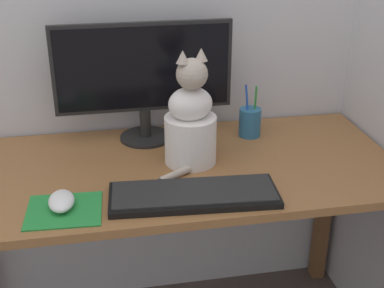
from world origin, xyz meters
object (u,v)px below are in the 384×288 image
(keyboard, at_px, (194,194))
(cat, at_px, (191,122))
(pen_cup, at_px, (250,122))
(computer_mouse_left, at_px, (61,201))
(monitor, at_px, (144,75))

(keyboard, height_order, cat, cat)
(cat, xyz_separation_m, pen_cup, (0.23, 0.16, -0.08))
(computer_mouse_left, height_order, pen_cup, pen_cup)
(computer_mouse_left, relative_size, pen_cup, 0.59)
(keyboard, bearing_deg, monitor, 105.79)
(keyboard, height_order, computer_mouse_left, computer_mouse_left)
(monitor, relative_size, cat, 1.61)
(monitor, distance_m, cat, 0.24)
(computer_mouse_left, distance_m, pen_cup, 0.70)
(monitor, xyz_separation_m, keyboard, (0.08, -0.41, -0.21))
(monitor, distance_m, keyboard, 0.47)
(cat, bearing_deg, computer_mouse_left, -163.99)
(keyboard, relative_size, cat, 1.31)
(computer_mouse_left, height_order, cat, cat)
(cat, bearing_deg, monitor, 108.42)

